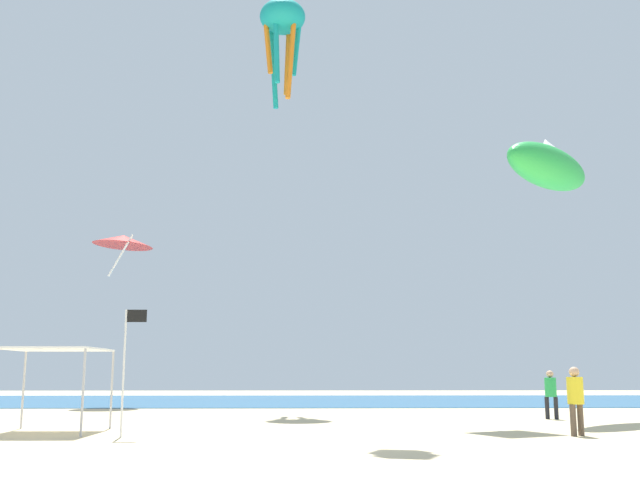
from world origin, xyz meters
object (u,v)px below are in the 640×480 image
Objects in this scene: person_leftmost at (575,395)px; kite_inflatable_green at (548,167)px; canopy_tent at (54,352)px; banner_flag at (127,359)px; kite_octopus_teal at (282,22)px; kite_delta_red at (123,240)px; person_near_tent at (551,390)px.

person_leftmost is 12.07m from kite_inflatable_green.
banner_flag is at bearing -33.51° from canopy_tent.
banner_flag is 18.67m from kite_inflatable_green.
kite_inflatable_green is 0.96× the size of kite_octopus_teal.
kite_delta_red is (-19.91, 11.15, -1.14)m from kite_inflatable_green.
canopy_tent is 23.44m from kite_octopus_teal.
person_near_tent is 23.87m from kite_delta_red.
person_near_tent is at bearing 28.32° from banner_flag.
person_leftmost is 26.05m from kite_octopus_teal.
kite_delta_red is at bearing 104.70° from banner_flag.
banner_flag reaches higher than person_leftmost.
kite_delta_red reaches higher than canopy_tent.
kite_octopus_teal is at bearing -95.04° from person_leftmost.
banner_flag is 0.61× the size of kite_octopus_teal.
kite_delta_red is at bearing -12.12° from person_near_tent.
canopy_tent is 20.12m from kite_inflatable_green.
person_leftmost is at bearing 0.98° from banner_flag.
canopy_tent reaches higher than person_leftmost.
kite_octopus_teal reaches higher than kite_delta_red.
person_leftmost is 0.55× the size of banner_flag.
kite_delta_red is 14.64m from kite_octopus_teal.
kite_delta_red is (-17.67, 18.97, 7.77)m from person_leftmost.
kite_inflatable_green is (17.50, 6.30, 7.68)m from canopy_tent.
banner_flag is 0.92× the size of kite_delta_red.
person_near_tent is 0.48× the size of kite_delta_red.
kite_octopus_teal reaches higher than person_leftmost.
banner_flag reaches higher than person_near_tent.
person_near_tent is 23.21m from kite_octopus_teal.
kite_inflatable_green is 16.85m from kite_octopus_teal.
canopy_tent is 3.15m from banner_flag.
person_leftmost is 27.06m from kite_delta_red.
kite_inflatable_green is 1.45× the size of kite_delta_red.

